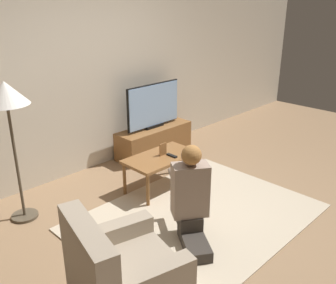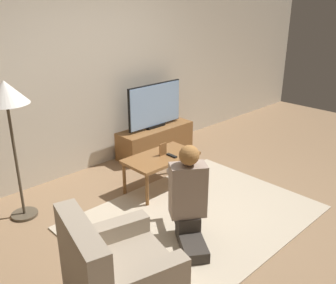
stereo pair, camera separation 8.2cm
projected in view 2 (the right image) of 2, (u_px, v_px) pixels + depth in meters
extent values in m
plane|color=#896B4C|center=(196.00, 218.00, 4.04)|extent=(10.00, 10.00, 0.00)
cube|color=beige|center=(89.00, 73.00, 4.86)|extent=(10.00, 0.06, 2.60)
cube|color=#BCAD93|center=(196.00, 217.00, 4.04)|extent=(2.50, 1.85, 0.02)
cube|color=brown|center=(156.00, 140.00, 5.64)|extent=(1.22, 0.41, 0.42)
cube|color=black|center=(155.00, 126.00, 5.56)|extent=(0.33, 0.08, 0.04)
cube|color=black|center=(155.00, 105.00, 5.45)|extent=(0.97, 0.03, 0.63)
cube|color=#8CB2E0|center=(155.00, 105.00, 5.44)|extent=(0.94, 0.04, 0.60)
cube|color=brown|center=(161.00, 157.00, 4.52)|extent=(0.90, 0.49, 0.04)
cylinder|color=brown|center=(147.00, 191.00, 4.20)|extent=(0.04, 0.04, 0.40)
cylinder|color=brown|center=(196.00, 169.00, 4.73)|extent=(0.04, 0.04, 0.40)
cylinder|color=brown|center=(124.00, 178.00, 4.47)|extent=(0.04, 0.04, 0.40)
cylinder|color=brown|center=(173.00, 159.00, 5.00)|extent=(0.04, 0.04, 0.40)
cylinder|color=#4C4233|center=(25.00, 214.00, 4.08)|extent=(0.28, 0.28, 0.03)
cylinder|color=#4C4233|center=(15.00, 153.00, 3.82)|extent=(0.03, 0.03, 1.43)
cone|color=silver|center=(5.00, 92.00, 3.59)|extent=(0.44, 0.44, 0.23)
cube|color=gray|center=(82.00, 251.00, 2.53)|extent=(0.33, 0.77, 0.41)
cube|color=gray|center=(107.00, 254.00, 3.03)|extent=(0.73, 0.31, 0.56)
cube|color=#332D28|center=(192.00, 243.00, 3.51)|extent=(0.46, 0.54, 0.11)
cube|color=#332D28|center=(187.00, 220.00, 3.65)|extent=(0.32, 0.32, 0.14)
cube|color=gray|center=(188.00, 190.00, 3.53)|extent=(0.39, 0.36, 0.52)
sphere|color=#DBAD8E|center=(189.00, 156.00, 3.40)|extent=(0.18, 0.18, 0.18)
sphere|color=#9E6B38|center=(189.00, 155.00, 3.38)|extent=(0.19, 0.19, 0.19)
cube|color=black|center=(180.00, 171.00, 3.86)|extent=(0.13, 0.11, 0.04)
cylinder|color=gray|center=(192.00, 175.00, 3.76)|extent=(0.23, 0.29, 0.07)
cylinder|color=gray|center=(172.00, 177.00, 3.73)|extent=(0.23, 0.29, 0.07)
cube|color=brown|center=(163.00, 149.00, 4.52)|extent=(0.11, 0.01, 0.15)
cube|color=black|center=(172.00, 156.00, 4.50)|extent=(0.04, 0.15, 0.02)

